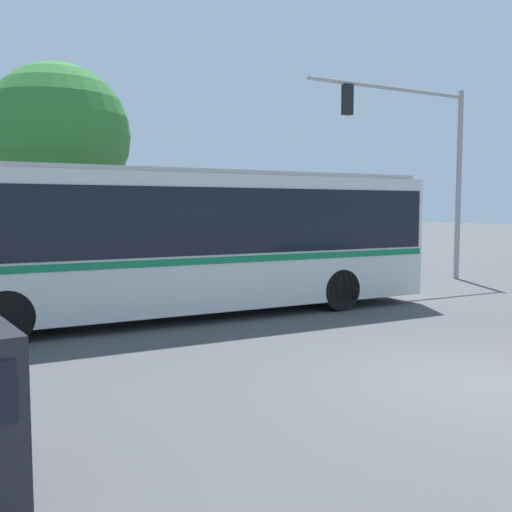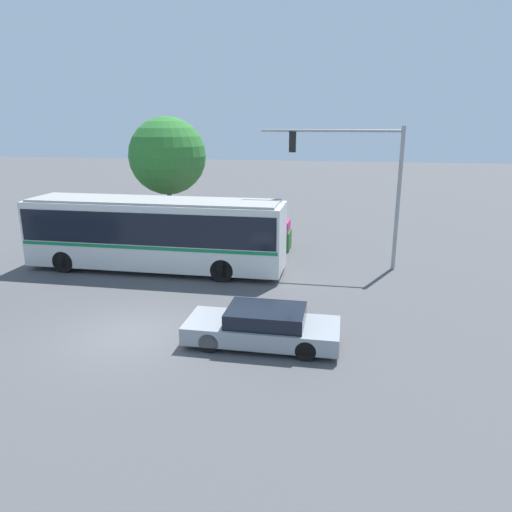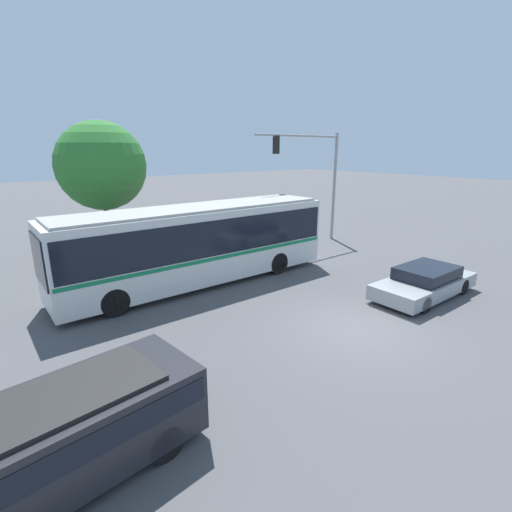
{
  "view_description": "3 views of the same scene",
  "coord_description": "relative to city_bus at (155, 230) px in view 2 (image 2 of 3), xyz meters",
  "views": [
    {
      "loc": [
        -6.64,
        -5.48,
        2.45
      ],
      "look_at": [
        -0.94,
        5.13,
        1.45
      ],
      "focal_mm": 40.52,
      "sensor_mm": 36.0,
      "label": 1
    },
    {
      "loc": [
        6.49,
        -13.31,
        6.66
      ],
      "look_at": [
        3.22,
        4.85,
        1.44
      ],
      "focal_mm": 33.71,
      "sensor_mm": 36.0,
      "label": 2
    },
    {
      "loc": [
        -9.24,
        -6.62,
        5.52
      ],
      "look_at": [
        0.44,
        5.76,
        1.02
      ],
      "focal_mm": 26.27,
      "sensor_mm": 36.0,
      "label": 3
    }
  ],
  "objects": [
    {
      "name": "ground_plane",
      "position": [
        1.8,
        -6.76,
        -1.86
      ],
      "size": [
        140.0,
        140.0,
        0.0
      ],
      "primitive_type": "plane",
      "color": "#4C4C4F"
    },
    {
      "name": "city_bus",
      "position": [
        0.0,
        0.0,
        0.0
      ],
      "size": [
        11.76,
        2.58,
        3.27
      ],
      "rotation": [
        0.0,
        0.0,
        3.14
      ],
      "color": "silver",
      "rests_on": "ground"
    },
    {
      "name": "sedan_foreground",
      "position": [
        6.1,
        -6.67,
        -1.3
      ],
      "size": [
        4.71,
        1.91,
        1.16
      ],
      "rotation": [
        0.0,
        0.0,
        3.14
      ],
      "color": "gray",
      "rests_on": "ground"
    },
    {
      "name": "traffic_light_pole",
      "position": [
        9.18,
        2.06,
        2.53
      ],
      "size": [
        6.29,
        0.24,
        6.44
      ],
      "rotation": [
        0.0,
        0.0,
        3.14
      ],
      "color": "gray",
      "rests_on": "ground"
    },
    {
      "name": "flowering_hedge",
      "position": [
        2.13,
        4.62,
        -1.1
      ],
      "size": [
        7.1,
        1.43,
        1.55
      ],
      "color": "#286028",
      "rests_on": "ground"
    },
    {
      "name": "street_tree_left",
      "position": [
        -1.68,
        6.59,
        2.83
      ],
      "size": [
        4.4,
        4.4,
        6.9
      ],
      "color": "brown",
      "rests_on": "ground"
    }
  ]
}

